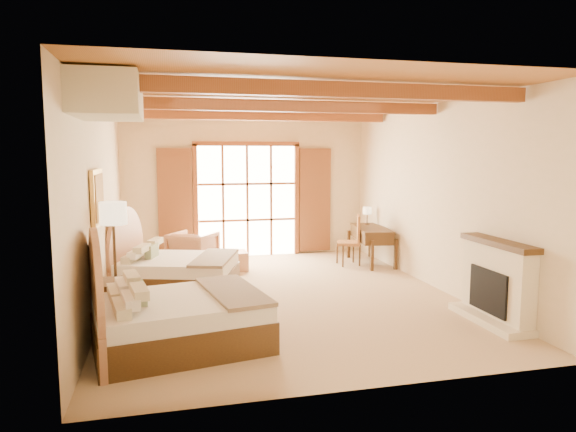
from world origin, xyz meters
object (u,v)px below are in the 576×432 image
object	(u,v)px
desk	(371,244)
nightstand	(115,306)
armchair	(193,250)
bed_near	(168,315)
bed_far	(169,269)

from	to	relation	value
desk	nightstand	bearing A→B (deg)	-138.99
armchair	desk	size ratio (longest dim) A/B	0.55
bed_near	desk	world-z (taller)	bed_near
bed_far	desk	bearing A→B (deg)	34.84
bed_near	bed_far	size ratio (longest dim) A/B	0.97
nightstand	bed_far	bearing A→B (deg)	60.42
bed_near	armchair	size ratio (longest dim) A/B	2.67
armchair	desk	xyz separation A→B (m)	(3.72, -0.33, 0.03)
bed_near	nightstand	bearing A→B (deg)	120.43
bed_near	desk	size ratio (longest dim) A/B	1.48
bed_near	bed_far	xyz separation A→B (m)	(0.04, 2.61, -0.02)
nightstand	desk	distance (m)	5.83
armchair	bed_far	bearing A→B (deg)	105.57
nightstand	bed_near	bearing A→B (deg)	-57.67
nightstand	armchair	world-z (taller)	armchair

